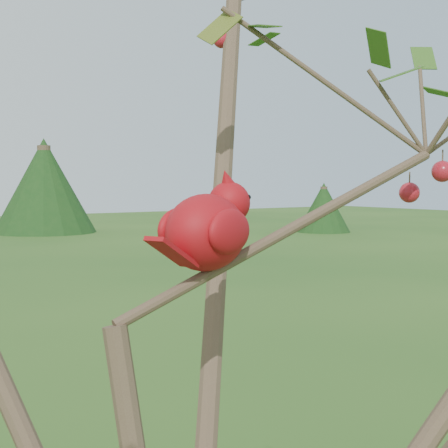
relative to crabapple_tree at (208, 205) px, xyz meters
name	(u,v)px	position (x,y,z in m)	size (l,w,h in m)	color
crabapple_tree	(208,205)	(0.00, 0.00, 0.00)	(2.35, 2.05, 2.95)	#3C2A20
cardinal	(209,228)	(0.08, 0.12, -0.04)	(0.23, 0.16, 0.17)	#A00D17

